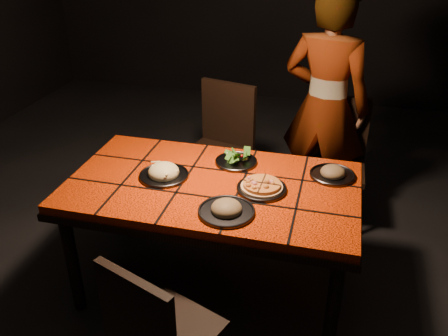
% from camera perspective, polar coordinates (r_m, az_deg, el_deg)
% --- Properties ---
extents(room_shell, '(6.04, 7.04, 3.08)m').
position_cam_1_polar(room_shell, '(2.34, -1.63, 14.30)').
color(room_shell, black).
rests_on(room_shell, ground).
extents(dining_table, '(1.62, 0.92, 0.75)m').
position_cam_1_polar(dining_table, '(2.67, -1.38, -3.24)').
color(dining_table, red).
rests_on(dining_table, ground).
extents(chair_near, '(0.50, 0.50, 0.86)m').
position_cam_1_polar(chair_near, '(2.16, -8.19, -18.87)').
color(chair_near, black).
rests_on(chair_near, ground).
extents(chair_far_left, '(0.54, 0.54, 0.98)m').
position_cam_1_polar(chair_far_left, '(3.57, -0.31, 3.42)').
color(chair_far_left, black).
rests_on(chair_far_left, ground).
extents(chair_far_right, '(0.42, 0.42, 0.93)m').
position_cam_1_polar(chair_far_right, '(3.52, 13.30, 1.74)').
color(chair_far_right, black).
rests_on(chair_far_right, ground).
extents(diner, '(0.70, 0.54, 1.71)m').
position_cam_1_polar(diner, '(3.45, 12.07, 7.17)').
color(diner, brown).
rests_on(diner, ground).
extents(plate_pizza, '(0.27, 0.27, 0.04)m').
position_cam_1_polar(plate_pizza, '(2.56, 4.56, -2.30)').
color(plate_pizza, '#333338').
rests_on(plate_pizza, dining_table).
extents(plate_pasta, '(0.28, 0.28, 0.09)m').
position_cam_1_polar(plate_pasta, '(2.69, -7.26, -0.60)').
color(plate_pasta, '#333338').
rests_on(plate_pasta, dining_table).
extents(plate_salad, '(0.25, 0.25, 0.07)m').
position_cam_1_polar(plate_salad, '(2.82, 1.49, 1.06)').
color(plate_salad, '#333338').
rests_on(plate_salad, dining_table).
extents(plate_mushroom_a, '(0.29, 0.29, 0.09)m').
position_cam_1_polar(plate_mushroom_a, '(2.36, 0.30, -4.93)').
color(plate_mushroom_a, '#333338').
rests_on(plate_mushroom_a, dining_table).
extents(plate_mushroom_b, '(0.26, 0.26, 0.08)m').
position_cam_1_polar(plate_mushroom_b, '(2.75, 12.94, -0.57)').
color(plate_mushroom_b, '#333338').
rests_on(plate_mushroom_b, dining_table).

